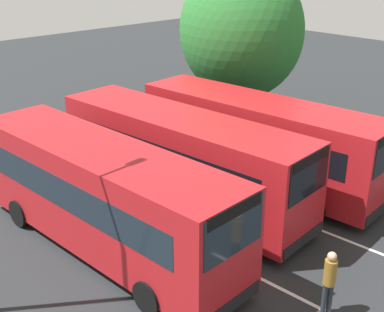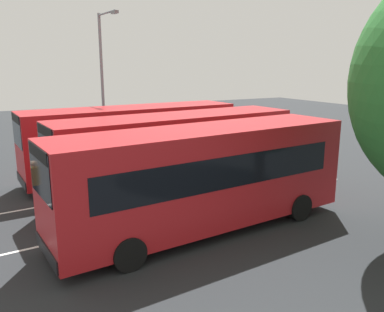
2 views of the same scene
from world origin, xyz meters
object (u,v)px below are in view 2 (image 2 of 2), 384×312
at_px(bus_far_left, 132,139).
at_px(bus_center_right, 205,176).
at_px(bus_center_left, 176,153).
at_px(street_lamp, 104,78).

relative_size(bus_far_left, bus_center_right, 1.00).
xyz_separation_m(bus_center_left, bus_center_right, (0.67, 3.39, 0.00)).
xyz_separation_m(bus_center_left, street_lamp, (0.57, -7.77, 2.74)).
height_order(bus_far_left, bus_center_left, same).
bearing_deg(bus_center_left, bus_center_right, 74.44).
distance_m(bus_far_left, street_lamp, 4.96).
xyz_separation_m(bus_center_right, street_lamp, (-0.09, -11.17, 2.74)).
distance_m(bus_far_left, bus_center_right, 7.03).
relative_size(bus_center_left, street_lamp, 1.28).
distance_m(bus_center_left, street_lamp, 8.26).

